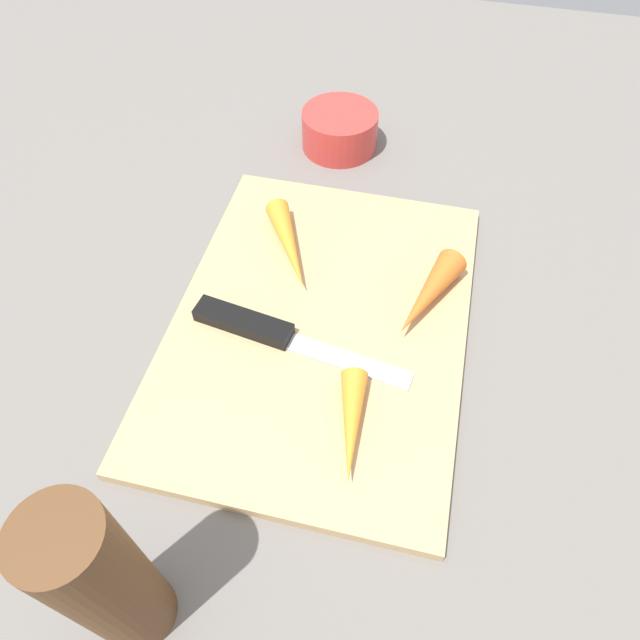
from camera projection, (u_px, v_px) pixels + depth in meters
ground_plane at (320, 328)px, 0.53m from camera, size 1.40×1.40×0.00m
cutting_board at (320, 324)px, 0.53m from camera, size 0.36×0.26×0.01m
knife at (257, 327)px, 0.51m from camera, size 0.05×0.20×0.01m
carrot_longest at (289, 245)px, 0.56m from camera, size 0.11×0.07×0.02m
carrot_medium at (428, 295)px, 0.52m from camera, size 0.10×0.06×0.03m
carrot_shortest at (352, 425)px, 0.44m from camera, size 0.09×0.04×0.02m
small_bowl at (340, 130)px, 0.68m from camera, size 0.09×0.09×0.04m
pepper_grinder at (106, 581)px, 0.32m from camera, size 0.05×0.05×0.16m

